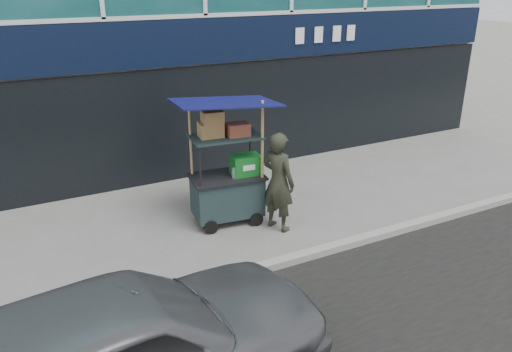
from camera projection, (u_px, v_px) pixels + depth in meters
ground at (303, 252)px, 8.05m from camera, size 80.00×80.00×0.00m
curb at (310, 254)px, 7.86m from camera, size 80.00×0.18×0.12m
vendor_cart at (228, 180)px, 8.77m from camera, size 1.81×1.37×2.29m
vendor_man at (278, 182)px, 8.49m from camera, size 0.63×0.75×1.76m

